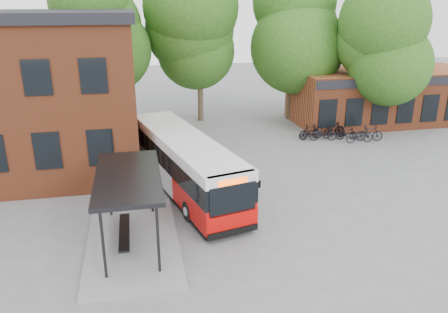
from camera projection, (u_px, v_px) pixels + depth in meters
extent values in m
plane|color=slate|center=(238.00, 220.00, 18.97)|extent=(100.00, 100.00, 0.00)
imported|color=black|center=(311.00, 133.00, 29.88)|extent=(1.84, 0.91, 0.93)
imported|color=black|center=(310.00, 132.00, 29.96)|extent=(1.80, 0.90, 1.04)
imported|color=black|center=(323.00, 134.00, 29.61)|extent=(1.90, 0.97, 0.95)
imported|color=black|center=(332.00, 128.00, 30.73)|extent=(1.76, 0.54, 1.05)
imported|color=black|center=(334.00, 132.00, 30.20)|extent=(1.73, 0.77, 0.88)
imported|color=black|center=(347.00, 133.00, 29.81)|extent=(1.55, 0.65, 0.90)
imported|color=black|center=(360.00, 136.00, 29.13)|extent=(1.90, 0.67, 1.00)
imported|color=black|center=(369.00, 133.00, 29.50)|extent=(1.90, 1.00, 1.10)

